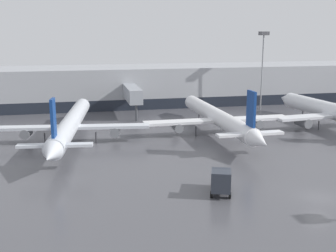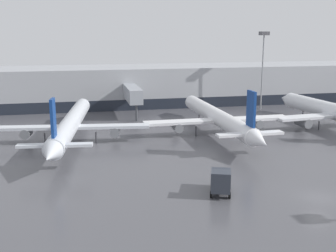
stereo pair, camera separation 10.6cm
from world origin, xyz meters
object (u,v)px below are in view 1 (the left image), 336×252
Objects in this scene: parked_jet_2 at (71,124)px; apron_light_mast_4 at (263,48)px; service_truck_1 at (221,180)px; parked_jet_4 at (218,117)px; parked_jet_0 at (335,112)px.

apron_light_mast_4 reaches higher than parked_jet_2.
parked_jet_4 is at bearing -178.29° from service_truck_1.
parked_jet_2 is 1.03× the size of parked_jet_4.
parked_jet_4 is 2.20× the size of apron_light_mast_4.
parked_jet_0 is 0.92× the size of parked_jet_4.
parked_jet_0 is 22.23m from parked_jet_4.
service_truck_1 is at bearing -140.49° from parked_jet_2.
apron_light_mast_4 is at bearing 8.89° from parked_jet_0.
parked_jet_2 is 47.44m from apron_light_mast_4.
parked_jet_0 is 2.04× the size of apron_light_mast_4.
parked_jet_0 is at bearing 149.89° from service_truck_1.
parked_jet_0 is 40.14m from service_truck_1.
parked_jet_0 is 46.60m from parked_jet_2.
parked_jet_0 reaches higher than parked_jet_2.
apron_light_mast_4 is at bearing -56.02° from parked_jet_2.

